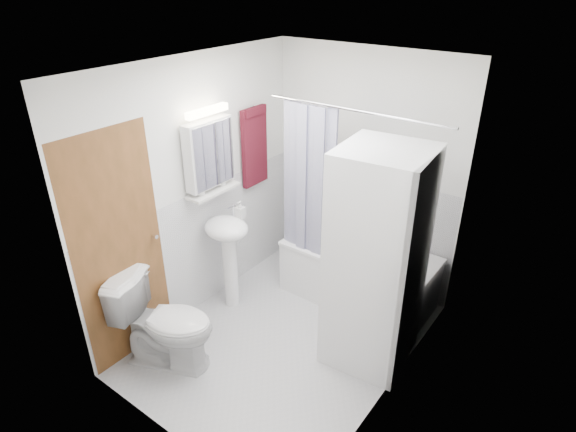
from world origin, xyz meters
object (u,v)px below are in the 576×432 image
Objects in this scene: washer_dryer at (376,261)px; bathtub at (358,272)px; sink at (228,242)px; toilet at (165,323)px.

bathtub is at bearing 120.53° from washer_dryer.
washer_dryer is (1.43, 0.19, 0.24)m from sink.
sink reaches higher than bathtub.
sink is at bearing -14.15° from toilet.
sink is at bearing -139.85° from bathtub.
toilet is (0.12, -0.90, -0.30)m from sink.
washer_dryer is at bearing -53.70° from bathtub.
washer_dryer is 1.79m from toilet.
sink is (-0.97, -0.82, 0.39)m from bathtub.
washer_dryer is at bearing -71.88° from toilet.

